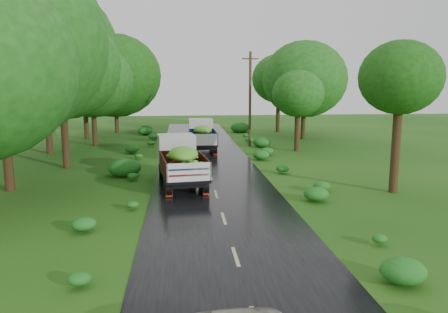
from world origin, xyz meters
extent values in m
plane|color=#174D10|center=(0.00, 0.00, 0.00)|extent=(120.00, 120.00, 0.00)
cube|color=black|center=(0.00, 5.00, 0.01)|extent=(6.50, 80.00, 0.02)
cube|color=#BFB78C|center=(0.00, 0.00, 0.02)|extent=(0.12, 1.60, 0.00)
cube|color=#BFB78C|center=(0.00, 4.00, 0.02)|extent=(0.12, 1.60, 0.00)
cube|color=#BFB78C|center=(0.00, 8.00, 0.02)|extent=(0.12, 1.60, 0.00)
cube|color=#BFB78C|center=(0.00, 12.00, 0.02)|extent=(0.12, 1.60, 0.00)
cube|color=#BFB78C|center=(0.00, 16.00, 0.02)|extent=(0.12, 1.60, 0.00)
cube|color=#BFB78C|center=(0.00, 20.00, 0.02)|extent=(0.12, 1.60, 0.00)
cube|color=#BFB78C|center=(0.00, 24.00, 0.02)|extent=(0.12, 1.60, 0.00)
cube|color=#BFB78C|center=(0.00, 28.00, 0.02)|extent=(0.12, 1.60, 0.00)
cube|color=#BFB78C|center=(0.00, 32.00, 0.02)|extent=(0.12, 1.60, 0.00)
cube|color=#BFB78C|center=(0.00, 36.00, 0.02)|extent=(0.12, 1.60, 0.00)
cube|color=#BFB78C|center=(0.00, 40.00, 0.02)|extent=(0.12, 1.60, 0.00)
cube|color=black|center=(-1.73, 10.08, 0.61)|extent=(2.28, 5.48, 0.26)
cylinder|color=black|center=(-2.88, 11.89, 0.47)|extent=(0.38, 0.97, 0.94)
cylinder|color=black|center=(-1.06, 12.12, 0.47)|extent=(0.38, 0.97, 0.94)
cylinder|color=black|center=(-2.48, 8.77, 0.47)|extent=(0.38, 0.97, 0.94)
cylinder|color=black|center=(-0.67, 9.00, 0.47)|extent=(0.38, 0.97, 0.94)
cylinder|color=black|center=(-2.36, 7.81, 0.47)|extent=(0.38, 0.97, 0.94)
cylinder|color=black|center=(-0.55, 8.04, 0.47)|extent=(0.38, 0.97, 0.94)
cube|color=maroon|center=(-2.32, 7.49, 0.26)|extent=(0.32, 0.08, 0.42)
cube|color=maroon|center=(-0.51, 7.72, 0.26)|extent=(0.32, 0.08, 0.42)
cube|color=silver|center=(-1.99, 12.19, 1.64)|extent=(2.29, 2.04, 1.79)
cube|color=black|center=(-1.60, 9.10, 0.82)|extent=(2.66, 4.30, 0.15)
cube|color=#4D140D|center=(-2.64, 8.97, 1.34)|extent=(0.58, 4.04, 0.90)
cube|color=#4D140D|center=(-0.56, 9.23, 1.34)|extent=(0.58, 4.04, 0.90)
cube|color=#4D140D|center=(-1.85, 11.08, 1.34)|extent=(2.16, 0.35, 0.90)
cube|color=silver|center=(-1.35, 7.12, 1.34)|extent=(2.16, 0.35, 0.90)
ellipsoid|color=#3F8F1A|center=(-1.60, 9.10, 1.91)|extent=(2.24, 3.61, 0.94)
cube|color=black|center=(-0.01, 22.04, 0.59)|extent=(1.61, 5.13, 0.25)
cylinder|color=black|center=(-0.91, 23.89, 0.45)|extent=(0.26, 0.91, 0.91)
cylinder|color=black|center=(0.85, 23.91, 0.45)|extent=(0.26, 0.91, 0.91)
cylinder|color=black|center=(-0.88, 20.87, 0.45)|extent=(0.26, 0.91, 0.91)
cylinder|color=black|center=(0.88, 20.89, 0.45)|extent=(0.26, 0.91, 0.91)
cylinder|color=black|center=(-0.87, 19.94, 0.45)|extent=(0.26, 0.91, 0.91)
cylinder|color=black|center=(0.89, 19.96, 0.45)|extent=(0.26, 0.91, 0.91)
cube|color=maroon|center=(-0.87, 19.63, 0.25)|extent=(0.31, 0.04, 0.41)
cube|color=maroon|center=(0.89, 19.65, 0.25)|extent=(0.31, 0.04, 0.41)
cube|color=silver|center=(-0.03, 24.08, 1.58)|extent=(2.02, 1.74, 1.73)
cube|color=black|center=(0.00, 21.09, 0.79)|extent=(2.12, 3.92, 0.15)
cube|color=navy|center=(-1.01, 21.08, 1.29)|extent=(0.11, 3.91, 0.86)
cube|color=navy|center=(1.00, 21.10, 1.29)|extent=(0.11, 3.91, 0.86)
cube|color=navy|center=(-0.02, 23.00, 1.29)|extent=(2.09, 0.09, 0.86)
cube|color=silver|center=(0.01, 19.17, 1.29)|extent=(2.09, 0.09, 0.86)
ellipsoid|color=#3F8F1A|center=(0.00, 21.09, 1.84)|extent=(1.78, 3.30, 0.91)
cylinder|color=#382616|center=(4.25, 24.19, 4.06)|extent=(0.23, 0.23, 8.12)
cube|color=#382616|center=(4.25, 24.19, 7.51)|extent=(1.42, 0.13, 0.10)
cylinder|color=black|center=(-10.61, 9.81, 4.28)|extent=(0.49, 0.49, 8.56)
cylinder|color=black|center=(-9.23, 15.78, 3.75)|extent=(0.46, 0.46, 7.49)
ellipsoid|color=#1A420C|center=(-9.23, 15.78, 6.59)|extent=(3.89, 3.89, 3.50)
cylinder|color=black|center=(-12.04, 21.91, 4.62)|extent=(0.50, 0.50, 9.24)
ellipsoid|color=#1A420C|center=(-12.04, 21.91, 8.13)|extent=(4.72, 4.72, 4.25)
cylinder|color=black|center=(-9.30, 25.91, 3.23)|extent=(0.44, 0.44, 6.46)
ellipsoid|color=#1A420C|center=(-9.30, 25.91, 5.68)|extent=(3.76, 3.76, 3.39)
cylinder|color=black|center=(-10.97, 30.53, 3.69)|extent=(0.46, 0.46, 7.38)
ellipsoid|color=#1A420C|center=(-10.97, 30.53, 6.50)|extent=(3.79, 3.79, 3.42)
cylinder|color=black|center=(-8.82, 36.00, 3.54)|extent=(0.45, 0.45, 7.07)
ellipsoid|color=#1A420C|center=(-8.82, 36.00, 6.22)|extent=(4.48, 4.48, 4.03)
cylinder|color=black|center=(9.07, 7.54, 3.30)|extent=(0.44, 0.44, 6.59)
ellipsoid|color=#184E13|center=(9.07, 7.54, 5.80)|extent=(2.85, 2.85, 2.56)
cylinder|color=black|center=(7.66, 21.21, 2.64)|extent=(0.41, 0.41, 5.28)
ellipsoid|color=#184E13|center=(7.66, 21.21, 4.65)|extent=(2.89, 2.89, 2.60)
cylinder|color=black|center=(10.26, 28.62, 3.31)|extent=(0.44, 0.44, 6.62)
ellipsoid|color=#184E13|center=(10.26, 28.62, 5.83)|extent=(4.05, 4.05, 3.65)
cylinder|color=black|center=(9.14, 34.96, 3.36)|extent=(0.44, 0.44, 6.72)
ellipsoid|color=#184E13|center=(9.14, 34.96, 5.91)|extent=(3.46, 3.46, 3.12)
camera|label=1|loc=(-1.68, -13.25, 5.60)|focal=35.00mm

